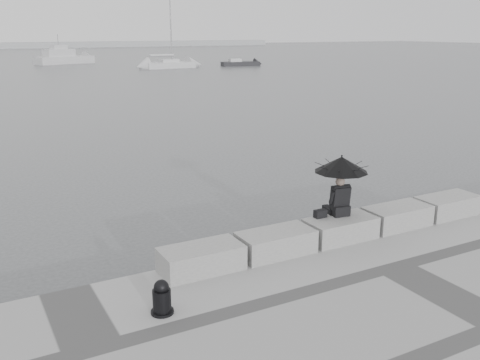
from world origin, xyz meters
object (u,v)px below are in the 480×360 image
mooring_bollard (162,300)px  sailboat_right (169,64)px  small_motorboat (240,64)px  seated_person (341,172)px  motor_cruiser (65,58)px

mooring_bollard → sailboat_right: (24.10, 61.84, -0.22)m
mooring_bollard → sailboat_right: bearing=68.7°
sailboat_right → small_motorboat: sailboat_right is taller
seated_person → motor_cruiser: (8.88, 77.20, -1.12)m
mooring_bollard → motor_cruiser: motor_cruiser is taller
mooring_bollard → small_motorboat: size_ratio=0.11×
seated_person → motor_cruiser: bearing=92.4°
seated_person → mooring_bollard: seated_person is taller
seated_person → sailboat_right: sailboat_right is taller
seated_person → sailboat_right: 63.51m
mooring_bollard → small_motorboat: 70.64m
sailboat_right → mooring_bollard: bearing=-115.1°
motor_cruiser → small_motorboat: 27.28m
sailboat_right → motor_cruiser: size_ratio=1.42×
seated_person → mooring_bollard: bearing=-154.9°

